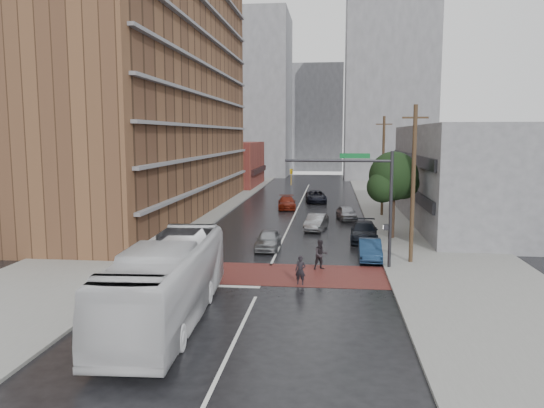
% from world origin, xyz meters
% --- Properties ---
extents(ground, '(160.00, 160.00, 0.00)m').
position_xyz_m(ground, '(0.00, 0.00, 0.00)').
color(ground, black).
rests_on(ground, ground).
extents(crosswalk, '(14.00, 5.00, 0.02)m').
position_xyz_m(crosswalk, '(0.00, 0.50, 0.01)').
color(crosswalk, maroon).
rests_on(crosswalk, ground).
extents(sidewalk_west, '(9.00, 90.00, 0.15)m').
position_xyz_m(sidewalk_west, '(-11.50, 25.00, 0.07)').
color(sidewalk_west, gray).
rests_on(sidewalk_west, ground).
extents(sidewalk_east, '(9.00, 90.00, 0.15)m').
position_xyz_m(sidewalk_east, '(11.50, 25.00, 0.07)').
color(sidewalk_east, gray).
rests_on(sidewalk_east, ground).
extents(apartment_block, '(10.00, 44.00, 28.00)m').
position_xyz_m(apartment_block, '(-14.00, 24.00, 14.00)').
color(apartment_block, brown).
rests_on(apartment_block, ground).
extents(storefront_west, '(8.00, 16.00, 7.00)m').
position_xyz_m(storefront_west, '(-12.00, 54.00, 3.50)').
color(storefront_west, brown).
rests_on(storefront_west, ground).
extents(building_east, '(11.00, 26.00, 9.00)m').
position_xyz_m(building_east, '(16.50, 20.00, 4.50)').
color(building_east, gray).
rests_on(building_east, ground).
extents(distant_tower_west, '(18.00, 16.00, 32.00)m').
position_xyz_m(distant_tower_west, '(-14.00, 78.00, 16.00)').
color(distant_tower_west, gray).
rests_on(distant_tower_west, ground).
extents(distant_tower_east, '(16.00, 14.00, 36.00)m').
position_xyz_m(distant_tower_east, '(14.00, 72.00, 18.00)').
color(distant_tower_east, gray).
rests_on(distant_tower_east, ground).
extents(distant_tower_center, '(12.00, 10.00, 24.00)m').
position_xyz_m(distant_tower_center, '(0.00, 95.00, 12.00)').
color(distant_tower_center, gray).
rests_on(distant_tower_center, ground).
extents(street_tree, '(4.20, 4.10, 6.90)m').
position_xyz_m(street_tree, '(8.52, 12.03, 4.73)').
color(street_tree, '#332319').
rests_on(street_tree, ground).
extents(signal_mast, '(6.50, 0.30, 7.20)m').
position_xyz_m(signal_mast, '(5.85, 2.50, 4.73)').
color(signal_mast, '#2D2D33').
rests_on(signal_mast, ground).
extents(utility_pole_near, '(1.60, 0.26, 10.00)m').
position_xyz_m(utility_pole_near, '(8.80, 4.00, 5.14)').
color(utility_pole_near, '#473321').
rests_on(utility_pole_near, ground).
extents(utility_pole_far, '(1.60, 0.26, 10.00)m').
position_xyz_m(utility_pole_far, '(8.80, 24.00, 5.14)').
color(utility_pole_far, '#473321').
rests_on(utility_pole_far, ground).
extents(transit_bus, '(3.62, 12.85, 3.54)m').
position_xyz_m(transit_bus, '(-3.34, -7.79, 1.77)').
color(transit_bus, silver).
rests_on(transit_bus, ground).
extents(pedestrian_a, '(0.64, 0.48, 1.60)m').
position_xyz_m(pedestrian_a, '(2.12, -1.50, 0.80)').
color(pedestrian_a, black).
rests_on(pedestrian_a, ground).
extents(pedestrian_b, '(1.08, 0.97, 1.83)m').
position_xyz_m(pedestrian_b, '(3.15, 1.97, 0.91)').
color(pedestrian_b, black).
rests_on(pedestrian_b, ground).
extents(car_travel_a, '(1.67, 4.13, 1.41)m').
position_xyz_m(car_travel_a, '(-0.73, 7.27, 0.70)').
color(car_travel_a, '#93969A').
rests_on(car_travel_a, ground).
extents(car_travel_b, '(2.14, 4.38, 1.38)m').
position_xyz_m(car_travel_b, '(2.46, 15.41, 0.69)').
color(car_travel_b, '#9A9CA1').
rests_on(car_travel_b, ground).
extents(car_travel_c, '(2.39, 4.91, 1.38)m').
position_xyz_m(car_travel_c, '(-1.19, 28.41, 0.69)').
color(car_travel_c, maroon).
rests_on(car_travel_c, ground).
extents(suv_travel, '(2.88, 5.32, 1.42)m').
position_xyz_m(suv_travel, '(1.87, 34.48, 0.71)').
color(suv_travel, black).
rests_on(suv_travel, ground).
extents(car_parked_near, '(1.50, 4.12, 1.35)m').
position_xyz_m(car_parked_near, '(6.30, 4.82, 0.68)').
color(car_parked_near, navy).
rests_on(car_parked_near, ground).
extents(car_parked_mid, '(2.32, 5.17, 1.47)m').
position_xyz_m(car_parked_mid, '(6.28, 11.14, 0.74)').
color(car_parked_mid, black).
rests_on(car_parked_mid, ground).
extents(car_parked_far, '(2.25, 4.20, 1.36)m').
position_xyz_m(car_parked_far, '(5.20, 21.48, 0.68)').
color(car_parked_far, '#9FA0A7').
rests_on(car_parked_far, ground).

